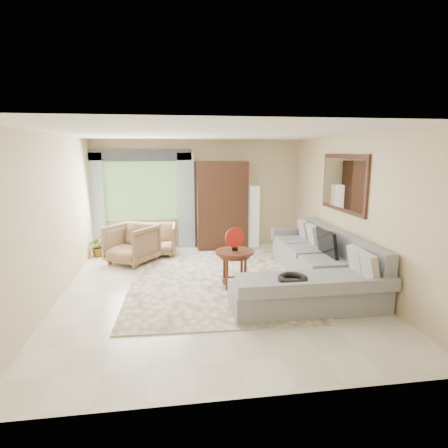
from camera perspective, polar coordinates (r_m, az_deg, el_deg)
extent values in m
plane|color=silver|center=(6.58, -1.73, -9.65)|extent=(6.00, 6.00, 0.00)
cube|color=#F2E6BF|center=(6.92, -1.42, -8.51)|extent=(3.16, 4.12, 0.02)
cube|color=#919398|center=(7.46, 13.31, -5.83)|extent=(0.90, 2.40, 0.40)
cube|color=#919398|center=(5.81, 12.68, -10.69)|extent=(2.30, 0.80, 0.40)
cube|color=#919398|center=(7.13, 17.27, -3.06)|extent=(0.20, 3.20, 0.50)
cube|color=#919398|center=(8.55, 10.25, -1.43)|extent=(0.90, 0.16, 0.22)
cube|color=#919398|center=(5.32, 14.57, -9.49)|extent=(2.30, 0.10, 0.18)
cube|color=black|center=(6.91, 15.40, -2.81)|extent=(0.14, 0.74, 0.48)
torus|color=black|center=(5.45, 10.44, -8.17)|extent=(0.43, 0.43, 0.09)
cylinder|color=#492013|center=(6.37, 1.63, -4.27)|extent=(0.67, 0.67, 0.04)
cylinder|color=#492013|center=(6.47, 1.62, -7.21)|extent=(0.44, 0.44, 0.60)
cylinder|color=#B41B12|center=(6.31, 1.64, -2.06)|extent=(0.34, 0.08, 0.34)
imported|color=#836247|center=(8.12, -13.89, -2.97)|extent=(1.24, 1.24, 0.82)
imported|color=#947750|center=(8.61, -9.96, -2.38)|extent=(0.79, 0.81, 0.71)
imported|color=#999999|center=(8.88, -18.56, -3.16)|extent=(0.54, 0.51, 0.48)
cube|color=black|center=(9.02, -0.34, 2.88)|extent=(1.20, 0.55, 2.10)
cube|color=silver|center=(9.27, 4.51, 1.19)|extent=(0.24, 0.24, 1.50)
cube|color=#669E59|center=(9.16, -12.46, 4.95)|extent=(1.80, 0.04, 1.40)
cube|color=#9EB7CC|center=(9.23, -18.96, 3.10)|extent=(0.40, 0.08, 2.30)
cube|color=#9EB7CC|center=(9.08, -5.81, 3.52)|extent=(0.40, 0.08, 2.30)
cube|color=#1E232D|center=(9.04, -12.72, 10.27)|extent=(2.40, 0.12, 0.26)
cube|color=black|center=(7.23, 17.77, 5.95)|extent=(0.04, 1.70, 1.05)
cube|color=white|center=(7.22, 17.59, 5.95)|extent=(0.02, 1.54, 0.90)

